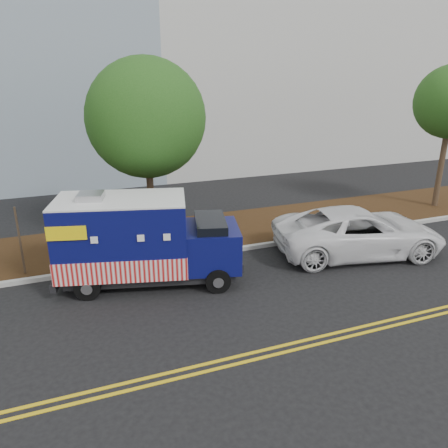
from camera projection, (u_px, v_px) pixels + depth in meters
name	position (u px, v px, depth m)	size (l,w,h in m)	color
ground	(195.00, 276.00, 14.32)	(120.00, 120.00, 0.00)	black
curb	(183.00, 257.00, 15.53)	(120.00, 0.18, 0.15)	#9E9E99
mulch_strip	(169.00, 237.00, 17.38)	(120.00, 4.00, 0.15)	black
centerline_near	(250.00, 354.00, 10.40)	(120.00, 0.10, 0.01)	gold
centerline_far	(254.00, 360.00, 10.18)	(120.00, 0.10, 0.01)	gold
tree_b	(146.00, 118.00, 15.49)	(4.26, 4.26, 6.87)	#38281C
sign_post	(20.00, 243.00, 13.81)	(0.06, 0.06, 2.40)	#473828
food_truck	(140.00, 243.00, 13.45)	(5.96, 3.37, 2.98)	black
white_car	(359.00, 232.00, 15.78)	(2.80, 6.08, 1.69)	white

